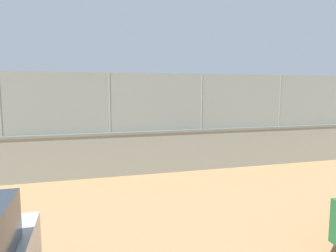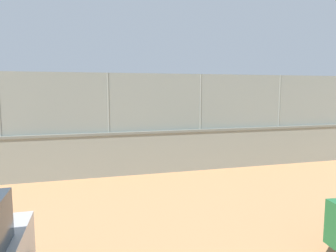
{
  "view_description": "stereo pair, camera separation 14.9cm",
  "coord_description": "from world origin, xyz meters",
  "px_view_note": "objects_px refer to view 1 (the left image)",
  "views": [
    {
      "loc": [
        5.99,
        22.46,
        2.79
      ],
      "look_at": [
        1.7,
        8.5,
        1.08
      ],
      "focal_mm": 33.18,
      "sensor_mm": 36.0,
      "label": 1
    },
    {
      "loc": [
        5.85,
        22.5,
        2.79
      ],
      "look_at": [
        1.7,
        8.5,
        1.08
      ],
      "focal_mm": 33.18,
      "sensor_mm": 36.0,
      "label": 2
    }
  ],
  "objects_px": {
    "player_at_service_line": "(242,129)",
    "player_baseline_waiting": "(103,129)",
    "player_foreground_swinging": "(103,119)",
    "sports_ball": "(100,149)"
  },
  "relations": [
    {
      "from": "player_foreground_swinging",
      "to": "sports_ball",
      "type": "xyz_separation_m",
      "value": [
        0.69,
        5.89,
        -0.84
      ]
    },
    {
      "from": "player_foreground_swinging",
      "to": "player_baseline_waiting",
      "type": "bearing_deg",
      "value": 85.12
    },
    {
      "from": "player_baseline_waiting",
      "to": "player_at_service_line",
      "type": "xyz_separation_m",
      "value": [
        -6.25,
        2.48,
        0.07
      ]
    },
    {
      "from": "player_at_service_line",
      "to": "player_foreground_swinging",
      "type": "bearing_deg",
      "value": -50.65
    },
    {
      "from": "player_baseline_waiting",
      "to": "player_foreground_swinging",
      "type": "height_order",
      "value": "player_foreground_swinging"
    },
    {
      "from": "player_baseline_waiting",
      "to": "player_foreground_swinging",
      "type": "bearing_deg",
      "value": -94.88
    },
    {
      "from": "sports_ball",
      "to": "player_at_service_line",
      "type": "bearing_deg",
      "value": 169.21
    },
    {
      "from": "player_foreground_swinging",
      "to": "sports_ball",
      "type": "relative_size",
      "value": 8.77
    },
    {
      "from": "player_at_service_line",
      "to": "player_baseline_waiting",
      "type": "bearing_deg",
      "value": -21.62
    },
    {
      "from": "player_baseline_waiting",
      "to": "sports_ball",
      "type": "relative_size",
      "value": 8.22
    }
  ]
}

